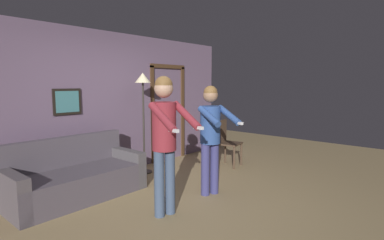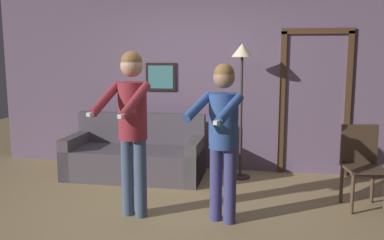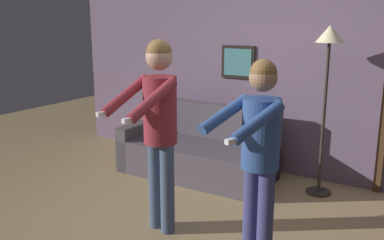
{
  "view_description": "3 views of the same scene",
  "coord_description": "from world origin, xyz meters",
  "px_view_note": "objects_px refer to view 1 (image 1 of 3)",
  "views": [
    {
      "loc": [
        -2.84,
        -2.76,
        1.67
      ],
      "look_at": [
        0.29,
        0.05,
        1.16
      ],
      "focal_mm": 28.0,
      "sensor_mm": 36.0,
      "label": 1
    },
    {
      "loc": [
        1.12,
        -4.27,
        1.75
      ],
      "look_at": [
        0.31,
        -0.14,
        1.08
      ],
      "focal_mm": 40.0,
      "sensor_mm": 36.0,
      "label": 2
    },
    {
      "loc": [
        1.87,
        -3.02,
        1.94
      ],
      "look_at": [
        0.04,
        -0.12,
        1.12
      ],
      "focal_mm": 40.0,
      "sensor_mm": 36.0,
      "label": 3
    }
  ],
  "objects_px": {
    "torchiere_lamp": "(143,93)",
    "dining_chair_distant": "(226,140)",
    "person_standing_right": "(211,130)",
    "couch": "(76,179)",
    "person_standing_left": "(165,132)"
  },
  "relations": [
    {
      "from": "torchiere_lamp",
      "to": "person_standing_left",
      "type": "height_order",
      "value": "torchiere_lamp"
    },
    {
      "from": "torchiere_lamp",
      "to": "dining_chair_distant",
      "type": "height_order",
      "value": "torchiere_lamp"
    },
    {
      "from": "torchiere_lamp",
      "to": "couch",
      "type": "bearing_deg",
      "value": -171.17
    },
    {
      "from": "couch",
      "to": "person_standing_right",
      "type": "height_order",
      "value": "person_standing_right"
    },
    {
      "from": "torchiere_lamp",
      "to": "person_standing_right",
      "type": "height_order",
      "value": "torchiere_lamp"
    },
    {
      "from": "torchiere_lamp",
      "to": "person_standing_left",
      "type": "distance_m",
      "value": 1.98
    },
    {
      "from": "torchiere_lamp",
      "to": "dining_chair_distant",
      "type": "distance_m",
      "value": 1.94
    },
    {
      "from": "dining_chair_distant",
      "to": "person_standing_right",
      "type": "bearing_deg",
      "value": -152.25
    },
    {
      "from": "couch",
      "to": "dining_chair_distant",
      "type": "relative_size",
      "value": 2.06
    },
    {
      "from": "torchiere_lamp",
      "to": "dining_chair_distant",
      "type": "relative_size",
      "value": 2.01
    },
    {
      "from": "person_standing_left",
      "to": "person_standing_right",
      "type": "xyz_separation_m",
      "value": [
        0.95,
        0.03,
        -0.09
      ]
    },
    {
      "from": "couch",
      "to": "torchiere_lamp",
      "type": "xyz_separation_m",
      "value": [
        1.46,
        0.23,
        1.23
      ]
    },
    {
      "from": "couch",
      "to": "person_standing_right",
      "type": "relative_size",
      "value": 1.17
    },
    {
      "from": "person_standing_right",
      "to": "dining_chair_distant",
      "type": "bearing_deg",
      "value": 27.75
    },
    {
      "from": "person_standing_left",
      "to": "person_standing_right",
      "type": "distance_m",
      "value": 0.96
    }
  ]
}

